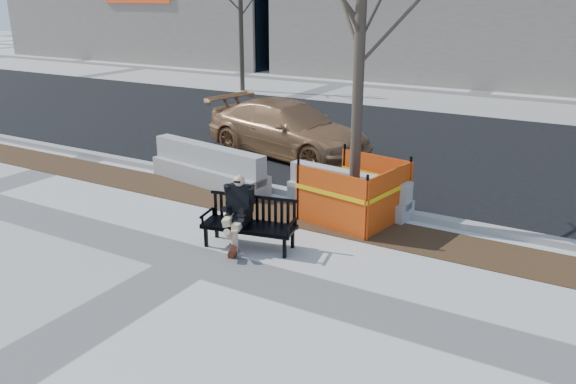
{
  "coord_description": "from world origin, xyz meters",
  "views": [
    {
      "loc": [
        5.53,
        -6.54,
        4.04
      ],
      "look_at": [
        0.85,
        1.48,
        0.87
      ],
      "focal_mm": 36.42,
      "sensor_mm": 36.0,
      "label": 1
    }
  ],
  "objects_px": {
    "sedan": "(288,155)",
    "jersey_barrier_right": "(347,207)",
    "tree_fence": "(353,218)",
    "bench": "(249,247)",
    "jersey_barrier_left": "(210,184)",
    "seated_man": "(239,244)"
  },
  "relations": [
    {
      "from": "seated_man",
      "to": "tree_fence",
      "type": "height_order",
      "value": "tree_fence"
    },
    {
      "from": "bench",
      "to": "jersey_barrier_right",
      "type": "bearing_deg",
      "value": 65.0
    },
    {
      "from": "bench",
      "to": "jersey_barrier_right",
      "type": "xyz_separation_m",
      "value": [
        0.61,
        2.59,
        0.0
      ]
    },
    {
      "from": "sedan",
      "to": "jersey_barrier_right",
      "type": "height_order",
      "value": "sedan"
    },
    {
      "from": "jersey_barrier_left",
      "to": "jersey_barrier_right",
      "type": "xyz_separation_m",
      "value": [
        3.28,
        0.2,
        0.0
      ]
    },
    {
      "from": "bench",
      "to": "tree_fence",
      "type": "bearing_deg",
      "value": 53.58
    },
    {
      "from": "sedan",
      "to": "jersey_barrier_right",
      "type": "xyz_separation_m",
      "value": [
        3.04,
        -2.86,
        0.0
      ]
    },
    {
      "from": "sedan",
      "to": "jersey_barrier_right",
      "type": "bearing_deg",
      "value": -121.42
    },
    {
      "from": "sedan",
      "to": "jersey_barrier_left",
      "type": "distance_m",
      "value": 3.07
    },
    {
      "from": "bench",
      "to": "seated_man",
      "type": "height_order",
      "value": "seated_man"
    },
    {
      "from": "tree_fence",
      "to": "sedan",
      "type": "relative_size",
      "value": 1.24
    },
    {
      "from": "bench",
      "to": "seated_man",
      "type": "distance_m",
      "value": 0.21
    },
    {
      "from": "sedan",
      "to": "jersey_barrier_right",
      "type": "relative_size",
      "value": 1.83
    },
    {
      "from": "tree_fence",
      "to": "bench",
      "type": "bearing_deg",
      "value": -114.63
    },
    {
      "from": "seated_man",
      "to": "tree_fence",
      "type": "relative_size",
      "value": 0.2
    },
    {
      "from": "bench",
      "to": "sedan",
      "type": "bearing_deg",
      "value": 102.23
    },
    {
      "from": "bench",
      "to": "jersey_barrier_right",
      "type": "relative_size",
      "value": 0.61
    },
    {
      "from": "seated_man",
      "to": "jersey_barrier_right",
      "type": "distance_m",
      "value": 2.72
    },
    {
      "from": "bench",
      "to": "tree_fence",
      "type": "relative_size",
      "value": 0.27
    },
    {
      "from": "tree_fence",
      "to": "jersey_barrier_right",
      "type": "height_order",
      "value": "tree_fence"
    },
    {
      "from": "bench",
      "to": "jersey_barrier_left",
      "type": "bearing_deg",
      "value": 126.46
    },
    {
      "from": "sedan",
      "to": "jersey_barrier_left",
      "type": "relative_size",
      "value": 1.52
    }
  ]
}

